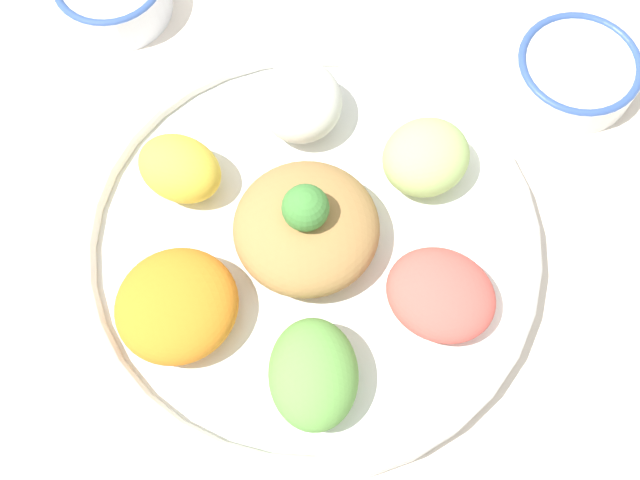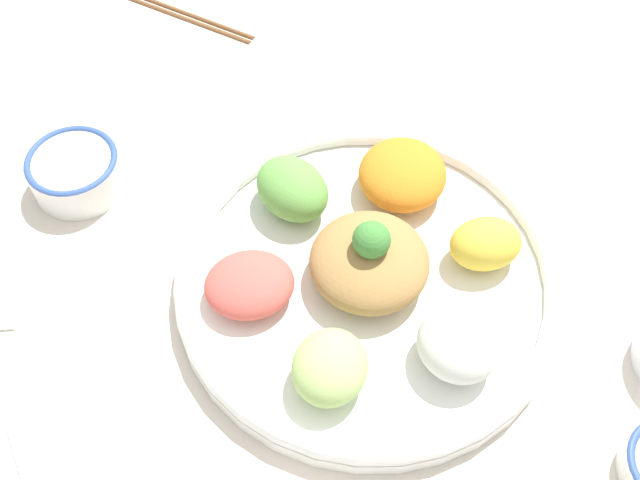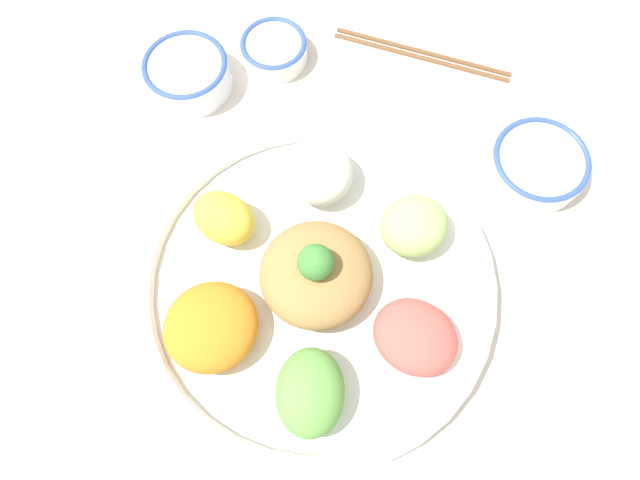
% 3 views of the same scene
% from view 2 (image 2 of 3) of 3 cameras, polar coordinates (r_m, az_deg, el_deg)
% --- Properties ---
extents(ground_plane, '(2.40, 2.40, 0.00)m').
position_cam_2_polar(ground_plane, '(0.75, 3.65, -6.58)').
color(ground_plane, silver).
extents(salad_platter, '(0.39, 0.39, 0.10)m').
position_cam_2_polar(salad_platter, '(0.76, 3.68, -2.37)').
color(salad_platter, white).
rests_on(salad_platter, ground_plane).
extents(sauce_bowl_dark, '(0.10, 0.10, 0.05)m').
position_cam_2_polar(sauce_bowl_dark, '(0.87, -18.15, 5.02)').
color(sauce_bowl_dark, white).
rests_on(sauce_bowl_dark, ground_plane).
extents(chopsticks_pair_near, '(0.21, 0.10, 0.01)m').
position_cam_2_polar(chopsticks_pair_near, '(1.08, -10.56, 16.65)').
color(chopsticks_pair_near, brown).
rests_on(chopsticks_pair_near, ground_plane).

